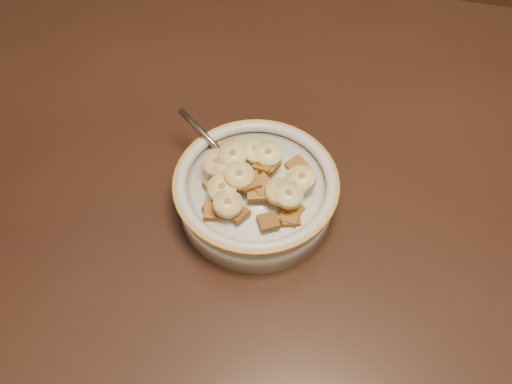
% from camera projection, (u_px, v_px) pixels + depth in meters
% --- Properties ---
extents(table, '(1.43, 0.94, 0.04)m').
position_uv_depth(table, '(355.00, 239.00, 0.65)').
color(table, black).
rests_on(table, floor).
extents(chair, '(0.49, 0.49, 0.88)m').
position_uv_depth(chair, '(296.00, 72.00, 1.23)').
color(chair, black).
rests_on(chair, floor).
extents(cereal_bowl, '(0.17, 0.17, 0.04)m').
position_uv_depth(cereal_bowl, '(256.00, 197.00, 0.64)').
color(cereal_bowl, beige).
rests_on(cereal_bowl, table).
extents(milk, '(0.14, 0.14, 0.00)m').
position_uv_depth(milk, '(256.00, 186.00, 0.62)').
color(milk, white).
rests_on(milk, cereal_bowl).
extents(spoon, '(0.05, 0.05, 0.01)m').
position_uv_depth(spoon, '(239.00, 169.00, 0.63)').
color(spoon, gray).
rests_on(spoon, cereal_bowl).
extents(cereal_square_0, '(0.02, 0.02, 0.01)m').
position_uv_depth(cereal_square_0, '(257.00, 192.00, 0.59)').
color(cereal_square_0, brown).
rests_on(cereal_square_0, milk).
extents(cereal_square_1, '(0.02, 0.02, 0.01)m').
position_uv_depth(cereal_square_1, '(213.00, 211.00, 0.59)').
color(cereal_square_1, brown).
rests_on(cereal_square_1, milk).
extents(cereal_square_2, '(0.03, 0.03, 0.01)m').
position_uv_depth(cereal_square_2, '(264.00, 165.00, 0.61)').
color(cereal_square_2, brown).
rests_on(cereal_square_2, milk).
extents(cereal_square_3, '(0.03, 0.03, 0.01)m').
position_uv_depth(cereal_square_3, '(215.00, 209.00, 0.59)').
color(cereal_square_3, brown).
rests_on(cereal_square_3, milk).
extents(cereal_square_4, '(0.03, 0.03, 0.01)m').
position_uv_depth(cereal_square_4, '(228.00, 149.00, 0.64)').
color(cereal_square_4, '#996623').
rests_on(cereal_square_4, milk).
extents(cereal_square_5, '(0.03, 0.03, 0.01)m').
position_uv_depth(cereal_square_5, '(269.00, 164.00, 0.61)').
color(cereal_square_5, brown).
rests_on(cereal_square_5, milk).
extents(cereal_square_6, '(0.03, 0.03, 0.01)m').
position_uv_depth(cereal_square_6, '(272.00, 190.00, 0.60)').
color(cereal_square_6, brown).
rests_on(cereal_square_6, milk).
extents(cereal_square_7, '(0.02, 0.02, 0.01)m').
position_uv_depth(cereal_square_7, '(290.00, 216.00, 0.59)').
color(cereal_square_7, brown).
rests_on(cereal_square_7, milk).
extents(cereal_square_8, '(0.03, 0.03, 0.01)m').
position_uv_depth(cereal_square_8, '(246.00, 154.00, 0.63)').
color(cereal_square_8, brown).
rests_on(cereal_square_8, milk).
extents(cereal_square_9, '(0.03, 0.03, 0.01)m').
position_uv_depth(cereal_square_9, '(233.00, 157.00, 0.63)').
color(cereal_square_9, brown).
rests_on(cereal_square_9, milk).
extents(cereal_square_10, '(0.02, 0.02, 0.01)m').
position_uv_depth(cereal_square_10, '(223.00, 185.00, 0.60)').
color(cereal_square_10, brown).
rests_on(cereal_square_10, milk).
extents(cereal_square_11, '(0.03, 0.03, 0.01)m').
position_uv_depth(cereal_square_11, '(251.00, 181.00, 0.59)').
color(cereal_square_11, brown).
rests_on(cereal_square_11, milk).
extents(cereal_square_12, '(0.03, 0.03, 0.01)m').
position_uv_depth(cereal_square_12, '(237.00, 213.00, 0.59)').
color(cereal_square_12, brown).
rests_on(cereal_square_12, milk).
extents(cereal_square_13, '(0.03, 0.03, 0.01)m').
position_uv_depth(cereal_square_13, '(268.00, 222.00, 0.58)').
color(cereal_square_13, brown).
rests_on(cereal_square_13, milk).
extents(cereal_square_14, '(0.03, 0.03, 0.01)m').
position_uv_depth(cereal_square_14, '(292.00, 207.00, 0.60)').
color(cereal_square_14, '#995B1A').
rests_on(cereal_square_14, milk).
extents(cereal_square_15, '(0.03, 0.03, 0.01)m').
position_uv_depth(cereal_square_15, '(258.00, 152.00, 0.64)').
color(cereal_square_15, brown).
rests_on(cereal_square_15, milk).
extents(cereal_square_16, '(0.02, 0.02, 0.01)m').
position_uv_depth(cereal_square_16, '(239.00, 156.00, 0.63)').
color(cereal_square_16, brown).
rests_on(cereal_square_16, milk).
extents(cereal_square_17, '(0.03, 0.03, 0.01)m').
position_uv_depth(cereal_square_17, '(262.00, 185.00, 0.60)').
color(cereal_square_17, brown).
rests_on(cereal_square_17, milk).
extents(cereal_square_18, '(0.03, 0.03, 0.01)m').
position_uv_depth(cereal_square_18, '(215.00, 186.00, 0.61)').
color(cereal_square_18, brown).
rests_on(cereal_square_18, milk).
extents(cereal_square_19, '(0.03, 0.03, 0.01)m').
position_uv_depth(cereal_square_19, '(297.00, 165.00, 0.63)').
color(cereal_square_19, brown).
rests_on(cereal_square_19, milk).
extents(cereal_square_20, '(0.02, 0.02, 0.01)m').
position_uv_depth(cereal_square_20, '(221.00, 157.00, 0.63)').
color(cereal_square_20, olive).
rests_on(cereal_square_20, milk).
extents(cereal_square_21, '(0.03, 0.03, 0.01)m').
position_uv_depth(cereal_square_21, '(239.00, 152.00, 0.64)').
color(cereal_square_21, olive).
rests_on(cereal_square_21, milk).
extents(cereal_square_22, '(0.03, 0.03, 0.01)m').
position_uv_depth(cereal_square_22, '(290.00, 217.00, 0.59)').
color(cereal_square_22, brown).
rests_on(cereal_square_22, milk).
extents(banana_slice_0, '(0.04, 0.04, 0.01)m').
position_uv_depth(banana_slice_0, '(280.00, 192.00, 0.59)').
color(banana_slice_0, tan).
rests_on(banana_slice_0, milk).
extents(banana_slice_1, '(0.04, 0.04, 0.01)m').
position_uv_depth(banana_slice_1, '(217.00, 162.00, 0.61)').
color(banana_slice_1, '#FEF18C').
rests_on(banana_slice_1, milk).
extents(banana_slice_2, '(0.04, 0.04, 0.01)m').
position_uv_depth(banana_slice_2, '(288.00, 195.00, 0.58)').
color(banana_slice_2, '#D7C588').
rests_on(banana_slice_2, milk).
extents(banana_slice_3, '(0.04, 0.04, 0.01)m').
position_uv_depth(banana_slice_3, '(268.00, 154.00, 0.61)').
color(banana_slice_3, '#F9F1A0').
rests_on(banana_slice_3, milk).
extents(banana_slice_4, '(0.04, 0.04, 0.01)m').
position_uv_depth(banana_slice_4, '(225.00, 163.00, 0.61)').
color(banana_slice_4, '#CFC178').
rests_on(banana_slice_4, milk).
extents(banana_slice_5, '(0.04, 0.04, 0.01)m').
position_uv_depth(banana_slice_5, '(217.00, 163.00, 0.61)').
color(banana_slice_5, '#D5BF87').
rests_on(banana_slice_5, milk).
extents(banana_slice_6, '(0.04, 0.04, 0.01)m').
position_uv_depth(banana_slice_6, '(222.00, 189.00, 0.59)').
color(banana_slice_6, '#DBBE71').
rests_on(banana_slice_6, milk).
extents(banana_slice_7, '(0.04, 0.04, 0.02)m').
position_uv_depth(banana_slice_7, '(299.00, 180.00, 0.60)').
color(banana_slice_7, '#E0D67D').
rests_on(banana_slice_7, milk).
extents(banana_slice_8, '(0.04, 0.04, 0.01)m').
position_uv_depth(banana_slice_8, '(233.00, 155.00, 0.61)').
color(banana_slice_8, '#CFBB77').
rests_on(banana_slice_8, milk).
extents(banana_slice_9, '(0.04, 0.04, 0.02)m').
position_uv_depth(banana_slice_9, '(239.00, 175.00, 0.59)').
color(banana_slice_9, '#D3C276').
rests_on(banana_slice_9, milk).
extents(banana_slice_10, '(0.04, 0.04, 0.02)m').
position_uv_depth(banana_slice_10, '(228.00, 204.00, 0.58)').
color(banana_slice_10, '#CFB98B').
rests_on(banana_slice_10, milk).
extents(banana_slice_11, '(0.04, 0.04, 0.02)m').
position_uv_depth(banana_slice_11, '(302.00, 178.00, 0.60)').
color(banana_slice_11, '#F7D47F').
rests_on(banana_slice_11, milk).
extents(banana_slice_12, '(0.04, 0.04, 0.01)m').
position_uv_depth(banana_slice_12, '(256.00, 151.00, 0.62)').
color(banana_slice_12, '#DCCC78').
rests_on(banana_slice_12, milk).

